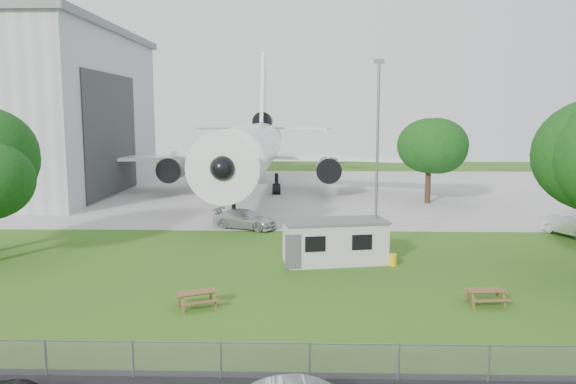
{
  "coord_description": "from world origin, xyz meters",
  "views": [
    {
      "loc": [
        3.76,
        -27.45,
        8.9
      ],
      "look_at": [
        2.81,
        8.0,
        4.0
      ],
      "focal_mm": 35.0,
      "sensor_mm": 36.0,
      "label": 1
    }
  ],
  "objects_px": {
    "airliner": "(252,147)",
    "picnic_east": "(485,305)",
    "picnic_west": "(197,307)",
    "site_cabin": "(335,241)"
  },
  "relations": [
    {
      "from": "airliner",
      "to": "picnic_east",
      "type": "height_order",
      "value": "airliner"
    },
    {
      "from": "picnic_west",
      "to": "picnic_east",
      "type": "distance_m",
      "value": 13.54
    },
    {
      "from": "picnic_east",
      "to": "site_cabin",
      "type": "bearing_deg",
      "value": 124.55
    },
    {
      "from": "airliner",
      "to": "picnic_east",
      "type": "distance_m",
      "value": 40.59
    },
    {
      "from": "airliner",
      "to": "picnic_east",
      "type": "relative_size",
      "value": 26.52
    },
    {
      "from": "site_cabin",
      "to": "picnic_east",
      "type": "xyz_separation_m",
      "value": [
        6.66,
        -7.47,
        -1.31
      ]
    },
    {
      "from": "site_cabin",
      "to": "picnic_west",
      "type": "relative_size",
      "value": 3.86
    },
    {
      "from": "airliner",
      "to": "picnic_east",
      "type": "bearing_deg",
      "value": -69.08
    },
    {
      "from": "picnic_west",
      "to": "picnic_east",
      "type": "bearing_deg",
      "value": -22.36
    },
    {
      "from": "site_cabin",
      "to": "picnic_east",
      "type": "bearing_deg",
      "value": -48.29
    }
  ]
}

